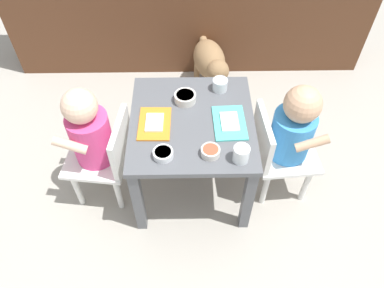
# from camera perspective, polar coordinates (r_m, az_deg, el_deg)

# --- Properties ---
(ground_plane) EXTENTS (7.00, 7.00, 0.00)m
(ground_plane) POSITION_cam_1_polar(r_m,az_deg,el_deg) (1.98, -0.00, -5.50)
(ground_plane) COLOR #9E998E
(dining_table) EXTENTS (0.54, 0.57, 0.46)m
(dining_table) POSITION_cam_1_polar(r_m,az_deg,el_deg) (1.69, -0.00, 1.71)
(dining_table) COLOR #515459
(dining_table) RESTS_ON ground
(seated_child_left) EXTENTS (0.31, 0.31, 0.66)m
(seated_child_left) POSITION_cam_1_polar(r_m,az_deg,el_deg) (1.69, -14.83, 1.23)
(seated_child_left) COLOR white
(seated_child_left) RESTS_ON ground
(seated_child_right) EXTENTS (0.30, 0.30, 0.65)m
(seated_child_right) POSITION_cam_1_polar(r_m,az_deg,el_deg) (1.71, 14.73, 1.88)
(seated_child_right) COLOR white
(seated_child_right) RESTS_ON ground
(dog) EXTENTS (0.24, 0.41, 0.34)m
(dog) POSITION_cam_1_polar(r_m,az_deg,el_deg) (2.31, 2.82, 12.34)
(dog) COLOR olive
(dog) RESTS_ON ground
(food_tray_left) EXTENTS (0.14, 0.20, 0.02)m
(food_tray_left) POSITION_cam_1_polar(r_m,az_deg,el_deg) (1.62, -5.70, 3.14)
(food_tray_left) COLOR orange
(food_tray_left) RESTS_ON dining_table
(food_tray_right) EXTENTS (0.14, 0.21, 0.02)m
(food_tray_right) POSITION_cam_1_polar(r_m,az_deg,el_deg) (1.62, 5.72, 3.27)
(food_tray_right) COLOR #4CC6BC
(food_tray_right) RESTS_ON dining_table
(water_cup_left) EXTENTS (0.06, 0.06, 0.07)m
(water_cup_left) POSITION_cam_1_polar(r_m,az_deg,el_deg) (1.48, 7.46, -1.63)
(water_cup_left) COLOR white
(water_cup_left) RESTS_ON dining_table
(water_cup_right) EXTENTS (0.07, 0.07, 0.06)m
(water_cup_right) POSITION_cam_1_polar(r_m,az_deg,el_deg) (1.76, 4.27, 8.87)
(water_cup_right) COLOR white
(water_cup_right) RESTS_ON dining_table
(veggie_bowl_far) EXTENTS (0.08, 0.08, 0.03)m
(veggie_bowl_far) POSITION_cam_1_polar(r_m,az_deg,el_deg) (1.49, -4.41, -1.47)
(veggie_bowl_far) COLOR white
(veggie_bowl_far) RESTS_ON dining_table
(cereal_bowl_right_side) EXTENTS (0.08, 0.08, 0.03)m
(cereal_bowl_right_side) POSITION_cam_1_polar(r_m,az_deg,el_deg) (1.49, 2.82, -1.14)
(cereal_bowl_right_side) COLOR silver
(cereal_bowl_right_side) RESTS_ON dining_table
(veggie_bowl_near) EXTENTS (0.10, 0.10, 0.04)m
(veggie_bowl_near) POSITION_cam_1_polar(r_m,az_deg,el_deg) (1.70, -1.05, 7.09)
(veggie_bowl_near) COLOR silver
(veggie_bowl_near) RESTS_ON dining_table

